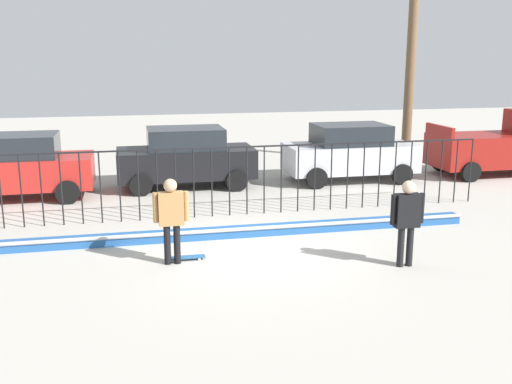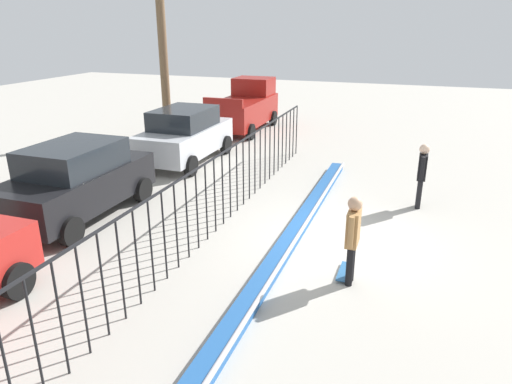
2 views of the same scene
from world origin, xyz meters
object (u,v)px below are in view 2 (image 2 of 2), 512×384
Objects in this scene: skateboard at (344,271)px; parked_car_silver at (185,135)px; skateboarder at (353,232)px; camera_operator at (422,170)px; parked_car_black at (76,180)px; pickup_truck at (245,107)px.

parked_car_silver is (6.17, 6.71, 0.91)m from skateboard.
skateboarder is 2.21× the size of skateboard.
skateboard is at bearing -14.99° from camera_operator.
skateboard is 7.02m from parked_car_black.
skateboard is at bearing -149.06° from pickup_truck.
pickup_truck reaches higher than skateboarder.
pickup_truck is (11.15, -0.33, 0.06)m from parked_car_black.
parked_car_silver is 5.70m from pickup_truck.
parked_car_silver is (1.92, 8.00, -0.08)m from camera_operator.
skateboard is at bearing -98.69° from parked_car_black.
camera_operator is at bearing -100.98° from parked_car_silver.
skateboarder is 4.68m from camera_operator.
skateboarder is 0.41× the size of parked_car_black.
parked_car_silver is at bearing 45.43° from skateboarder.
parked_car_black is (0.73, 6.92, 0.91)m from skateboard.
pickup_truck is at bearing -132.19° from camera_operator.
pickup_truck is at bearing -4.39° from parked_car_black.
pickup_truck is (7.62, 7.88, -0.02)m from camera_operator.
parked_car_black reaches higher than skateboarder.
parked_car_black is 1.00× the size of parked_car_silver.
parked_car_black and parked_car_silver have the same top height.
parked_car_black is at bearing 76.24° from skateboard.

